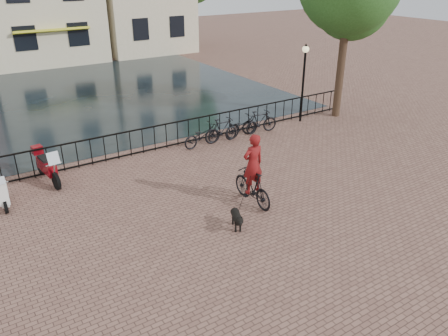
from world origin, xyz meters
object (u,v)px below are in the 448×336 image
cyclist (253,173)px  dog (237,219)px  motorcycle (46,163)px  lamp_post (304,70)px  scooter (2,187)px

cyclist → dog: bearing=38.4°
dog → motorcycle: bearing=145.0°
lamp_post → cyclist: lamp_post is taller
cyclist → lamp_post: bearing=-141.3°
cyclist → dog: 1.67m
lamp_post → cyclist: 8.29m
dog → scooter: scooter is taller
lamp_post → scooter: lamp_post is taller
scooter → motorcycle: bearing=36.8°
lamp_post → motorcycle: 11.48m
motorcycle → scooter: size_ratio=1.45×
cyclist → scooter: cyclist is taller
scooter → lamp_post: bearing=9.6°
lamp_post → scooter: bearing=-175.2°
motorcycle → cyclist: bearing=-51.7°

